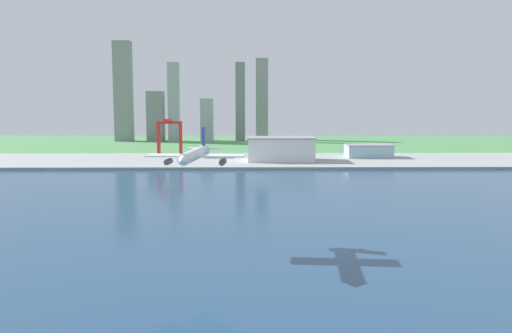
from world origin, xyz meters
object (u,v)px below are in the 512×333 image
at_px(airplane_landing, 195,155).
at_px(port_crane_red, 169,129).
at_px(warehouse_annex, 368,151).
at_px(warehouse_main, 281,149).

relative_size(airplane_landing, port_crane_red, 1.15).
distance_m(airplane_landing, warehouse_annex, 375.98).
bearing_deg(airplane_landing, port_crane_red, 100.14).
bearing_deg(warehouse_annex, airplane_landing, -112.91).
bearing_deg(warehouse_main, warehouse_annex, 18.75).
xyz_separation_m(port_crane_red, warehouse_main, (115.88, -44.88, -17.32)).
distance_m(port_crane_red, warehouse_main, 125.47).
xyz_separation_m(airplane_landing, warehouse_main, (51.79, 313.37, -23.23)).
distance_m(airplane_landing, port_crane_red, 363.99).
bearing_deg(airplane_landing, warehouse_annex, 67.09).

